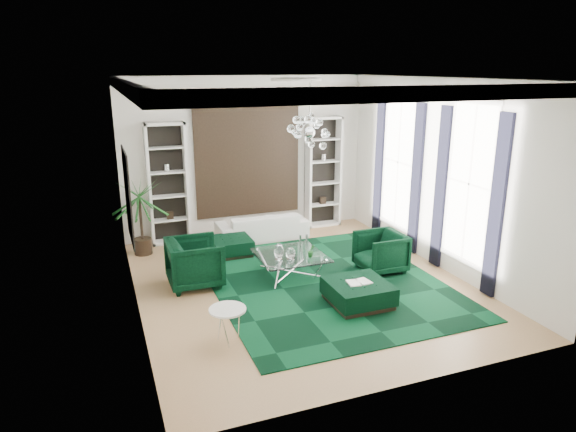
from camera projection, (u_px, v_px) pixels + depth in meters
name	position (u px, v px, depth m)	size (l,w,h in m)	color
floor	(301.00, 284.00, 9.81)	(6.00, 7.00, 0.02)	tan
ceiling	(303.00, 77.00, 8.74)	(6.00, 7.00, 0.02)	white
wall_back	(247.00, 156.00, 12.42)	(6.00, 0.02, 3.80)	silver
wall_front	(413.00, 249.00, 6.12)	(6.00, 0.02, 3.80)	silver
wall_left	(129.00, 202.00, 8.25)	(0.02, 7.00, 3.80)	silver
wall_right	(440.00, 175.00, 10.30)	(0.02, 7.00, 3.80)	silver
crown_molding	(302.00, 84.00, 8.77)	(6.00, 7.00, 0.18)	white
ceiling_medallion	(296.00, 79.00, 9.02)	(0.90, 0.90, 0.05)	white
tapestry	(248.00, 156.00, 12.38)	(2.50, 0.06, 2.80)	black
shelving_left	(168.00, 184.00, 11.72)	(0.90, 0.38, 2.80)	white
shelving_right	(323.00, 172.00, 13.05)	(0.90, 0.38, 2.80)	white
painting	(129.00, 196.00, 8.81)	(0.04, 1.30, 1.60)	black
window_near	(470.00, 184.00, 9.48)	(0.03, 1.10, 2.90)	white
curtain_near_a	(497.00, 208.00, 8.84)	(0.07, 0.30, 3.25)	black
curtain_near_b	(441.00, 188.00, 10.24)	(0.07, 0.30, 3.25)	black
window_far	(399.00, 162.00, 11.64)	(0.03, 1.10, 2.90)	white
curtain_far_a	(416.00, 180.00, 10.99)	(0.07, 0.30, 3.25)	black
curtain_far_b	(379.00, 167.00, 12.39)	(0.07, 0.30, 3.25)	black
rug	(326.00, 282.00, 9.83)	(4.20, 5.00, 0.02)	black
sofa	(262.00, 226.00, 12.28)	(2.14, 0.84, 0.63)	white
armchair_left	(195.00, 263.00, 9.61)	(0.97, 1.00, 0.91)	black
armchair_right	(381.00, 252.00, 10.31)	(0.86, 0.89, 0.81)	black
coffee_table	(291.00, 265.00, 10.12)	(1.28, 1.28, 0.44)	white
ottoman_side	(231.00, 246.00, 11.26)	(0.84, 0.84, 0.38)	black
ottoman_front	(358.00, 293.00, 8.90)	(1.01, 1.01, 0.41)	black
book	(359.00, 282.00, 8.84)	(0.42, 0.28, 0.03)	white
side_table	(228.00, 326.00, 7.66)	(0.56, 0.56, 0.53)	white
palm	(140.00, 208.00, 11.07)	(1.32, 1.32, 2.11)	#19591E
chandelier	(310.00, 132.00, 9.20)	(0.81, 0.81, 0.73)	white
table_plant	(311.00, 251.00, 9.90)	(0.14, 0.11, 0.25)	#19591E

